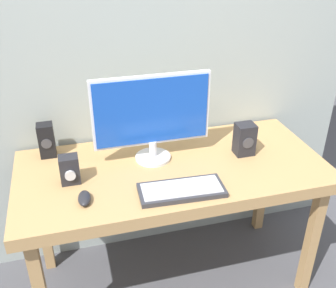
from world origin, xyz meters
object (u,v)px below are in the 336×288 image
Objects in this scene: mouse at (84,198)px; speaker_right at (245,139)px; monitor at (152,115)px; keyboard_primary at (182,190)px; speaker_left at (46,140)px; audio_controller at (70,170)px; desk at (172,178)px.

speaker_right is at bearing 18.56° from mouse.
monitor reaches higher than mouse.
speaker_left is at bearing 139.24° from keyboard_primary.
speaker_right is at bearing 2.13° from audio_controller.
speaker_left reaches higher than mouse.
desk is 8.54× the size of speaker_left.
audio_controller is (-0.05, 0.16, 0.05)m from mouse.
audio_controller is (-0.40, -0.11, -0.17)m from monitor.
mouse is at bearing -157.85° from desk.
desk is 0.64m from speaker_left.
audio_controller is (-0.84, -0.03, -0.02)m from speaker_right.
speaker_right is at bearing -9.78° from monitor.
desk is at bearing 27.22° from mouse.
desk is 14.14× the size of mouse.
monitor is 0.49m from mouse.
monitor is 0.48m from speaker_right.
speaker_right is 0.84m from audio_controller.
keyboard_primary is (-0.02, -0.22, 0.08)m from desk.
mouse is 0.79× the size of audio_controller.
keyboard_primary is 3.62× the size of mouse.
mouse is (-0.35, -0.27, -0.21)m from monitor.
mouse reaches higher than keyboard_primary.
desk is at bearing -177.23° from speaker_right.
desk is at bearing -51.91° from monitor.
keyboard_primary is 2.19× the size of speaker_left.
keyboard_primary is at bearing -24.30° from audio_controller.
speaker_left is (-0.93, 0.23, 0.00)m from speaker_right.
speaker_left is at bearing 109.43° from audio_controller.
monitor is 0.44m from audio_controller.
desk is 2.63× the size of monitor.
speaker_right is at bearing 2.77° from desk.
monitor is 4.28× the size of audio_controller.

